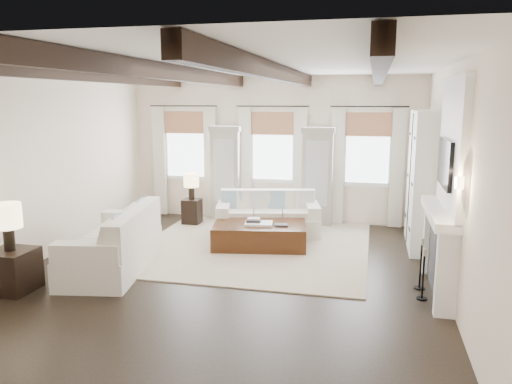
% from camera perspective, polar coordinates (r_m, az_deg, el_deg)
% --- Properties ---
extents(ground, '(7.50, 7.50, 0.00)m').
position_cam_1_polar(ground, '(7.90, -3.51, -9.42)').
color(ground, black).
rests_on(ground, ground).
extents(room_shell, '(6.54, 7.54, 3.22)m').
position_cam_1_polar(room_shell, '(8.17, 3.21, 4.86)').
color(room_shell, white).
rests_on(room_shell, ground).
extents(area_rug, '(4.15, 4.26, 0.02)m').
position_cam_1_polar(area_rug, '(9.35, -0.19, -6.15)').
color(area_rug, '#C1B199').
rests_on(area_rug, ground).
extents(sofa_back, '(2.19, 1.36, 0.87)m').
position_cam_1_polar(sofa_back, '(10.08, 1.36, -2.87)').
color(sofa_back, white).
rests_on(sofa_back, ground).
extents(sofa_left, '(1.42, 2.44, 0.98)m').
position_cam_1_polar(sofa_left, '(8.34, -15.62, -5.85)').
color(sofa_left, white).
rests_on(sofa_left, ground).
extents(ottoman, '(1.83, 1.32, 0.44)m').
position_cam_1_polar(ottoman, '(9.26, 0.42, -4.97)').
color(ottoman, black).
rests_on(ottoman, ground).
extents(tray, '(0.56, 0.46, 0.04)m').
position_cam_1_polar(tray, '(9.13, 0.31, -3.62)').
color(tray, white).
rests_on(tray, ottoman).
extents(book_lower, '(0.29, 0.24, 0.04)m').
position_cam_1_polar(book_lower, '(9.18, -0.30, -3.29)').
color(book_lower, '#262628').
rests_on(book_lower, tray).
extents(book_upper, '(0.25, 0.20, 0.03)m').
position_cam_1_polar(book_upper, '(9.17, -0.27, -3.07)').
color(book_upper, beige).
rests_on(book_upper, book_lower).
extents(book_loose, '(0.27, 0.22, 0.03)m').
position_cam_1_polar(book_loose, '(9.06, 2.91, -3.78)').
color(book_loose, '#262628').
rests_on(book_loose, ottoman).
extents(side_table_front, '(0.60, 0.60, 0.60)m').
position_cam_1_polar(side_table_front, '(7.97, -26.10, -8.06)').
color(side_table_front, black).
rests_on(side_table_front, ground).
extents(lamp_front, '(0.39, 0.39, 0.68)m').
position_cam_1_polar(lamp_front, '(7.78, -26.55, -2.73)').
color(lamp_front, black).
rests_on(lamp_front, side_table_front).
extents(side_table_back, '(0.37, 0.37, 0.55)m').
position_cam_1_polar(side_table_back, '(11.01, -7.32, -2.24)').
color(side_table_back, black).
rests_on(side_table_back, ground).
extents(lamp_back, '(0.33, 0.33, 0.57)m').
position_cam_1_polar(lamp_back, '(10.88, -7.41, 1.17)').
color(lamp_back, black).
rests_on(lamp_back, side_table_back).
extents(candlestick_near, '(0.14, 0.14, 0.71)m').
position_cam_1_polar(candlestick_near, '(7.25, 18.55, -9.38)').
color(candlestick_near, black).
rests_on(candlestick_near, ground).
extents(candlestick_far, '(0.15, 0.15, 0.76)m').
position_cam_1_polar(candlestick_far, '(7.62, 18.29, -8.24)').
color(candlestick_far, black).
rests_on(candlestick_far, ground).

